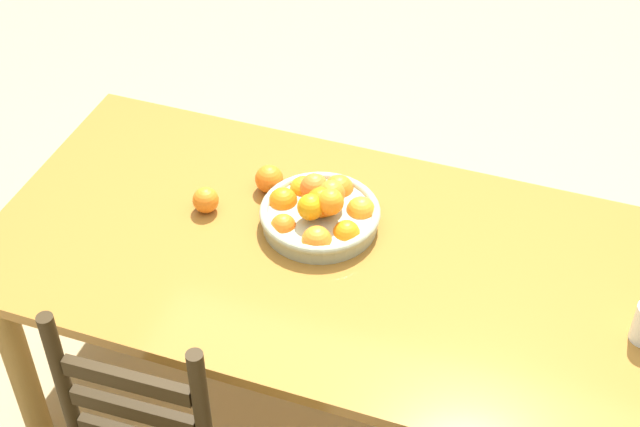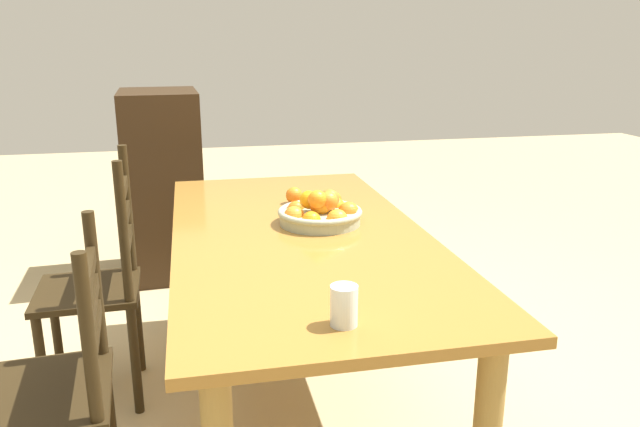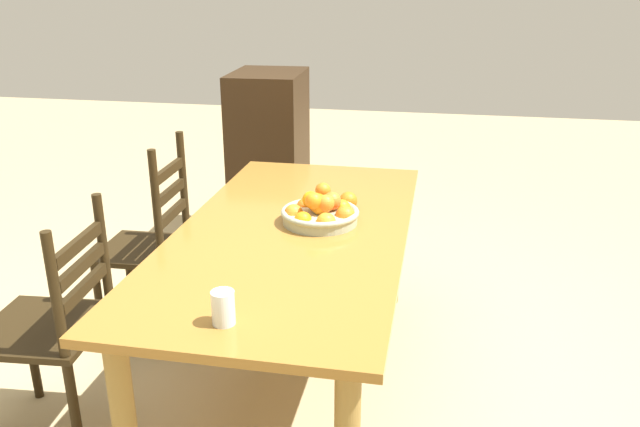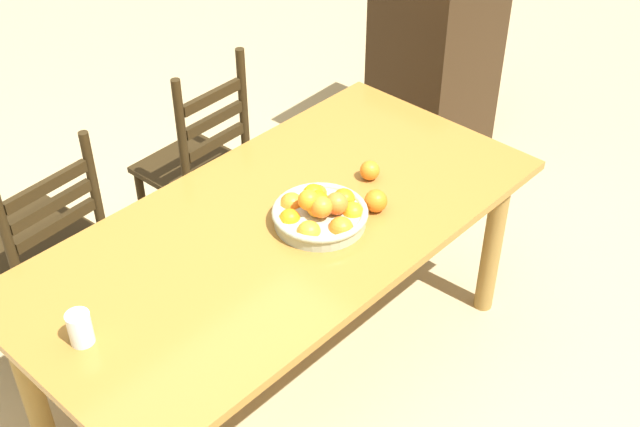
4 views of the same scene
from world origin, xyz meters
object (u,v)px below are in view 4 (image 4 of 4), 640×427
object	(u,v)px
orange_loose_1	(370,170)
chair_by_cabinet	(41,248)
fruit_bowl	(320,212)
chair_near_window	(199,169)
dining_table	(282,246)
orange_loose_0	(376,201)
cabinet	(436,57)
drinking_glass	(80,328)

from	to	relation	value
orange_loose_1	chair_by_cabinet	bearing A→B (deg)	135.84
fruit_bowl	orange_loose_1	bearing A→B (deg)	8.84
chair_near_window	orange_loose_1	xyz separation A→B (m)	(0.15, -0.79, 0.29)
dining_table	orange_loose_0	size ratio (longest dim) A/B	23.57
cabinet	orange_loose_1	world-z (taller)	cabinet
chair_by_cabinet	drinking_glass	distance (m)	0.88
fruit_bowl	drinking_glass	xyz separation A→B (m)	(-0.85, 0.12, 0.01)
orange_loose_0	orange_loose_1	xyz separation A→B (m)	(0.13, 0.14, -0.00)
dining_table	chair_near_window	world-z (taller)	chair_near_window
dining_table	orange_loose_0	distance (m)	0.35
cabinet	fruit_bowl	xyz separation A→B (m)	(-1.53, -0.63, 0.22)
cabinet	chair_by_cabinet	bearing A→B (deg)	170.43
dining_table	cabinet	xyz separation A→B (m)	(1.62, 0.54, -0.07)
chair_near_window	cabinet	size ratio (longest dim) A/B	0.90
cabinet	drinking_glass	xyz separation A→B (m)	(-2.37, -0.51, 0.22)
chair_by_cabinet	orange_loose_1	distance (m)	1.25
dining_table	fruit_bowl	size ratio (longest dim) A/B	5.78
dining_table	orange_loose_0	bearing A→B (deg)	-34.15
chair_near_window	orange_loose_1	size ratio (longest dim) A/B	13.96
dining_table	orange_loose_1	world-z (taller)	orange_loose_1
dining_table	orange_loose_0	world-z (taller)	orange_loose_0
chair_near_window	dining_table	bearing A→B (deg)	69.04
chair_by_cabinet	fruit_bowl	distance (m)	1.10
orange_loose_0	chair_near_window	bearing A→B (deg)	90.97
orange_loose_0	fruit_bowl	bearing A→B (deg)	154.24
orange_loose_1	fruit_bowl	bearing A→B (deg)	-171.16
drinking_glass	dining_table	bearing A→B (deg)	-2.09
dining_table	fruit_bowl	distance (m)	0.20
fruit_bowl	chair_by_cabinet	bearing A→B (deg)	122.08
chair_by_cabinet	orange_loose_1	size ratio (longest dim) A/B	12.90
dining_table	orange_loose_1	distance (m)	0.42
cabinet	fruit_bowl	distance (m)	1.67
cabinet	chair_near_window	bearing A→B (deg)	168.79
fruit_bowl	orange_loose_0	xyz separation A→B (m)	(0.18, -0.09, -0.01)
chair_near_window	orange_loose_0	xyz separation A→B (m)	(0.02, -0.93, 0.29)
dining_table	chair_by_cabinet	world-z (taller)	chair_by_cabinet
chair_by_cabinet	orange_loose_1	xyz separation A→B (m)	(0.87, -0.84, 0.30)
fruit_bowl	orange_loose_1	xyz separation A→B (m)	(0.31, 0.05, -0.01)
dining_table	cabinet	world-z (taller)	cabinet
cabinet	fruit_bowl	size ratio (longest dim) A/B	3.45
cabinet	orange_loose_1	size ratio (longest dim) A/B	15.54
cabinet	drinking_glass	bearing A→B (deg)	-170.37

